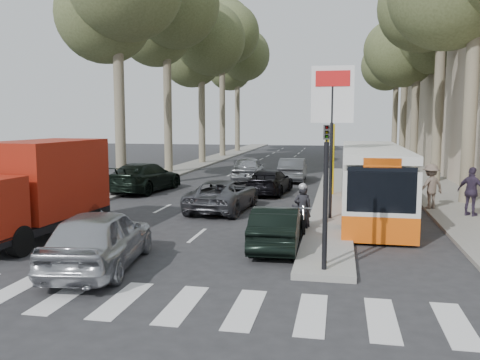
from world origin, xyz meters
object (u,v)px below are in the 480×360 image
object	(u,v)px
silver_hatchback	(100,238)
motorcycle	(302,209)
red_truck	(37,187)
city_bus	(372,179)
dark_hatchback	(276,227)

from	to	relation	value
silver_hatchback	motorcycle	world-z (taller)	motorcycle
red_truck	city_bus	xyz separation A→B (m)	(10.56, 5.91, -0.19)
red_truck	silver_hatchback	bearing A→B (deg)	-34.94
silver_hatchback	dark_hatchback	xyz separation A→B (m)	(4.07, 2.89, -0.16)
silver_hatchback	city_bus	xyz separation A→B (m)	(7.07, 8.68, 0.65)
city_bus	silver_hatchback	bearing A→B (deg)	-128.78
silver_hatchback	motorcycle	size ratio (longest dim) A/B	2.32
red_truck	city_bus	size ratio (longest dim) A/B	0.57
silver_hatchback	motorcycle	distance (m)	6.98
motorcycle	dark_hatchback	bearing A→B (deg)	-110.80
dark_hatchback	red_truck	bearing A→B (deg)	-1.23
red_truck	motorcycle	size ratio (longest dim) A/B	2.98
motorcycle	red_truck	bearing A→B (deg)	-170.13
silver_hatchback	motorcycle	bearing A→B (deg)	-139.39
dark_hatchback	city_bus	world-z (taller)	city_bus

